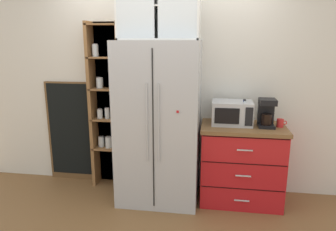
{
  "coord_description": "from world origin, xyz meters",
  "views": [
    {
      "loc": [
        0.61,
        -3.3,
        1.8
      ],
      "look_at": [
        0.1,
        0.01,
        1.0
      ],
      "focal_mm": 33.07,
      "sensor_mm": 36.0,
      "label": 1
    }
  ],
  "objects": [
    {
      "name": "pantry_shelf_column",
      "position": [
        -0.7,
        0.3,
        1.03
      ],
      "size": [
        0.45,
        0.24,
        2.03
      ],
      "color": "brown",
      "rests_on": "ground"
    },
    {
      "name": "upper_cabinet",
      "position": [
        0.0,
        0.05,
        2.15
      ],
      "size": [
        0.86,
        0.32,
        0.68
      ],
      "color": "silver",
      "rests_on": "refrigerator"
    },
    {
      "name": "mug_red",
      "position": [
        1.32,
        0.08,
        0.94
      ],
      "size": [
        0.11,
        0.07,
        0.09
      ],
      "color": "red",
      "rests_on": "counter_cabinet"
    },
    {
      "name": "chalkboard_menu",
      "position": [
        -1.24,
        0.33,
        0.66
      ],
      "size": [
        0.6,
        0.04,
        1.3
      ],
      "color": "brown",
      "rests_on": "ground"
    },
    {
      "name": "microwave",
      "position": [
        0.8,
        0.12,
        1.03
      ],
      "size": [
        0.44,
        0.33,
        0.26
      ],
      "color": "#B7BABF",
      "rests_on": "counter_cabinet"
    },
    {
      "name": "bottle_clear",
      "position": [
        0.93,
        0.06,
        1.02
      ],
      "size": [
        0.06,
        0.06,
        0.29
      ],
      "color": "silver",
      "rests_on": "counter_cabinet"
    },
    {
      "name": "wall_back_cream",
      "position": [
        0.0,
        0.4,
        1.27
      ],
      "size": [
        4.88,
        0.1,
        2.55
      ],
      "primitive_type": "cube",
      "color": "silver",
      "rests_on": "ground"
    },
    {
      "name": "coffee_maker",
      "position": [
        1.17,
        0.08,
        1.05
      ],
      "size": [
        0.17,
        0.2,
        0.31
      ],
      "color": "black",
      "rests_on": "counter_cabinet"
    },
    {
      "name": "refrigerator",
      "position": [
        0.0,
        0.01,
        0.91
      ],
      "size": [
        0.89,
        0.71,
        1.81
      ],
      "color": "#B7BABF",
      "rests_on": "ground"
    },
    {
      "name": "counter_cabinet",
      "position": [
        0.93,
        0.07,
        0.45
      ],
      "size": [
        0.92,
        0.59,
        0.9
      ],
      "color": "red",
      "rests_on": "ground"
    },
    {
      "name": "bottle_cobalt",
      "position": [
        0.93,
        0.12,
        1.02
      ],
      "size": [
        0.07,
        0.07,
        0.29
      ],
      "color": "navy",
      "rests_on": "counter_cabinet"
    },
    {
      "name": "ground_plane",
      "position": [
        0.0,
        0.0,
        0.0
      ],
      "size": [
        10.57,
        10.57,
        0.0
      ],
      "primitive_type": "plane",
      "color": "brown"
    }
  ]
}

